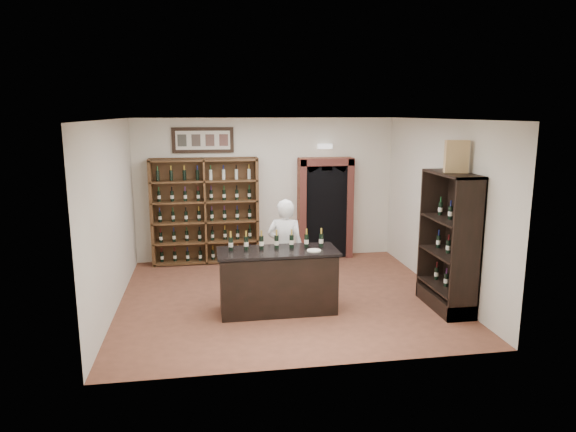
% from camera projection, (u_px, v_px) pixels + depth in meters
% --- Properties ---
extents(floor, '(5.50, 5.50, 0.00)m').
position_uv_depth(floor, '(284.00, 297.00, 8.80)').
color(floor, brown).
rests_on(floor, ground).
extents(ceiling, '(5.50, 5.50, 0.00)m').
position_uv_depth(ceiling, '(284.00, 119.00, 8.21)').
color(ceiling, white).
rests_on(ceiling, wall_back).
extents(wall_back, '(5.50, 0.04, 3.00)m').
position_uv_depth(wall_back, '(266.00, 189.00, 10.92)').
color(wall_back, silver).
rests_on(wall_back, ground).
extents(wall_left, '(0.04, 5.00, 3.00)m').
position_uv_depth(wall_left, '(112.00, 216.00, 8.07)').
color(wall_left, silver).
rests_on(wall_left, ground).
extents(wall_right, '(0.04, 5.00, 3.00)m').
position_uv_depth(wall_right, '(440.00, 206.00, 8.94)').
color(wall_right, silver).
rests_on(wall_right, ground).
extents(wine_shelf, '(2.20, 0.38, 2.20)m').
position_uv_depth(wine_shelf, '(205.00, 211.00, 10.64)').
color(wine_shelf, '#55321D').
rests_on(wine_shelf, ground).
extents(framed_picture, '(1.25, 0.04, 0.52)m').
position_uv_depth(framed_picture, '(203.00, 140.00, 10.48)').
color(framed_picture, black).
rests_on(framed_picture, wall_back).
extents(arched_doorway, '(1.17, 0.35, 2.17)m').
position_uv_depth(arched_doorway, '(325.00, 206.00, 11.03)').
color(arched_doorway, black).
rests_on(arched_doorway, ground).
extents(emergency_light, '(0.30, 0.10, 0.10)m').
position_uv_depth(emergency_light, '(325.00, 146.00, 10.86)').
color(emergency_light, white).
rests_on(emergency_light, wall_back).
extents(tasting_counter, '(1.88, 0.78, 1.00)m').
position_uv_depth(tasting_counter, '(278.00, 281.00, 8.09)').
color(tasting_counter, black).
rests_on(tasting_counter, ground).
extents(counter_bottle_0, '(0.07, 0.07, 0.30)m').
position_uv_depth(counter_bottle_0, '(231.00, 244.00, 7.97)').
color(counter_bottle_0, black).
rests_on(counter_bottle_0, tasting_counter).
extents(counter_bottle_1, '(0.07, 0.07, 0.30)m').
position_uv_depth(counter_bottle_1, '(246.00, 243.00, 8.01)').
color(counter_bottle_1, black).
rests_on(counter_bottle_1, tasting_counter).
extents(counter_bottle_2, '(0.07, 0.07, 0.30)m').
position_uv_depth(counter_bottle_2, '(261.00, 242.00, 8.04)').
color(counter_bottle_2, black).
rests_on(counter_bottle_2, tasting_counter).
extents(counter_bottle_3, '(0.07, 0.07, 0.30)m').
position_uv_depth(counter_bottle_3, '(277.00, 242.00, 8.08)').
color(counter_bottle_3, black).
rests_on(counter_bottle_3, tasting_counter).
extents(counter_bottle_4, '(0.07, 0.07, 0.30)m').
position_uv_depth(counter_bottle_4, '(292.00, 241.00, 8.12)').
color(counter_bottle_4, black).
rests_on(counter_bottle_4, tasting_counter).
extents(counter_bottle_5, '(0.07, 0.07, 0.30)m').
position_uv_depth(counter_bottle_5, '(306.00, 241.00, 8.16)').
color(counter_bottle_5, black).
rests_on(counter_bottle_5, tasting_counter).
extents(counter_bottle_6, '(0.07, 0.07, 0.30)m').
position_uv_depth(counter_bottle_6, '(321.00, 240.00, 8.19)').
color(counter_bottle_6, black).
rests_on(counter_bottle_6, tasting_counter).
extents(side_cabinet, '(0.48, 1.20, 2.20)m').
position_uv_depth(side_cabinet, '(449.00, 263.00, 8.18)').
color(side_cabinet, black).
rests_on(side_cabinet, ground).
extents(shopkeeper, '(0.72, 0.59, 1.70)m').
position_uv_depth(shopkeeper, '(285.00, 249.00, 8.64)').
color(shopkeeper, white).
rests_on(shopkeeper, ground).
extents(plate, '(0.22, 0.22, 0.02)m').
position_uv_depth(plate, '(314.00, 251.00, 7.94)').
color(plate, beige).
rests_on(plate, tasting_counter).
extents(wine_crate, '(0.37, 0.22, 0.50)m').
position_uv_depth(wine_crate, '(457.00, 157.00, 7.82)').
color(wine_crate, tan).
rests_on(wine_crate, side_cabinet).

